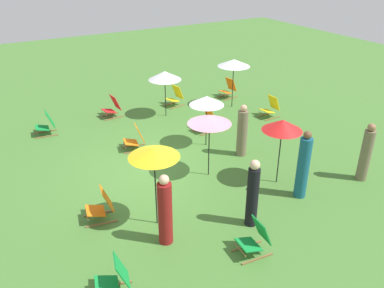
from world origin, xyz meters
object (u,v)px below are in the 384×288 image
Objects in this scene: deckchair_3 at (101,206)px; deckchair_7 at (135,139)px; deckchair_10 at (228,89)px; umbrella_0 at (282,125)px; deckchair_0 at (255,239)px; person_3 at (366,154)px; deckchair_5 at (115,279)px; umbrella_2 at (210,119)px; deckchair_2 at (175,97)px; person_4 at (165,211)px; umbrella_5 at (165,76)px; deckchair_8 at (206,121)px; deckchair_9 at (270,108)px; deckchair_4 at (46,124)px; person_0 at (253,194)px; umbrella_4 at (234,63)px; deckchair_6 at (112,108)px; person_2 at (303,166)px; umbrella_1 at (207,101)px; person_1 at (242,132)px; umbrella_3 at (154,153)px.

deckchair_3 and deckchair_7 have the same top height.
umbrella_0 is (6.39, -2.73, 1.36)m from deckchair_10.
person_3 is (-0.92, 4.48, 0.44)m from deckchair_0.
deckchair_3 is 2.43m from deckchair_5.
deckchair_0 is at bearing -14.82° from umbrella_2.
deckchair_0 is 0.99× the size of deckchair_2.
deckchair_3 is 0.44× the size of umbrella_0.
deckchair_3 is 0.49× the size of person_4.
umbrella_2 is 1.05× the size of umbrella_5.
deckchair_8 is 0.49× the size of person_3.
umbrella_5 reaches higher than person_4.
umbrella_5 is at bearing 172.16° from deckchair_0.
deckchair_9 is at bearing 80.32° from deckchair_8.
person_4 reaches higher than deckchair_0.
deckchair_4 is 0.97× the size of deckchair_5.
deckchair_0 is 0.48× the size of person_0.
deckchair_3 is at bearing -178.01° from deckchair_5.
deckchair_9 is at bearing 21.86° from umbrella_4.
deckchair_6 is 0.49× the size of person_3.
person_4 is at bearing 169.51° from person_2.
person_2 is (4.71, -0.01, 0.52)m from deckchair_8.
deckchair_10 is 0.44× the size of umbrella_0.
deckchair_8 is 2.99m from umbrella_4.
deckchair_2 is 0.50× the size of umbrella_1.
deckchair_6 is 6.03m from deckchair_9.
umbrella_0 is at bearing 13.33° from deckchair_6.
deckchair_6 and deckchair_9 have the same top height.
deckchair_3 is 4.97m from person_1.
deckchair_2 is at bearing 149.31° from umbrella_3.
umbrella_0 is at bearing -14.37° from deckchair_2.
deckchair_5 is 10.36m from umbrella_4.
person_4 reaches higher than person_1.
person_4 reaches higher than umbrella_1.
umbrella_5 is at bearing -169.73° from deckchair_8.
deckchair_4 is 0.99× the size of deckchair_7.
person_3 is 0.99× the size of person_4.
deckchair_10 is (-7.99, 8.01, 0.00)m from deckchair_5.
umbrella_5 is at bearing 150.61° from deckchair_3.
person_4 is at bearing -8.75° from umbrella_3.
deckchair_4 and deckchair_7 have the same top height.
umbrella_1 is 4.87m from person_3.
deckchair_6 and deckchair_10 have the same top height.
person_0 is at bearing -9.97° from umbrella_5.
person_0 reaches higher than deckchair_10.
deckchair_6 and deckchair_8 have the same top height.
deckchair_5 and deckchair_6 have the same top height.
umbrella_3 reaches higher than deckchair_4.
deckchair_8 is (-5.48, 5.36, 0.00)m from deckchair_5.
person_0 is (-0.45, 3.51, 0.46)m from deckchair_5.
deckchair_8 and deckchair_9 have the same top height.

